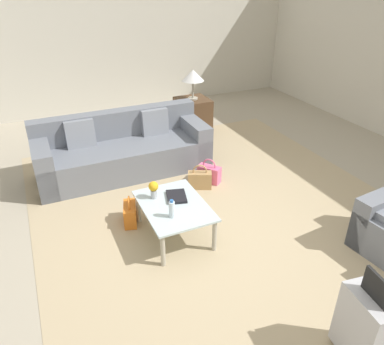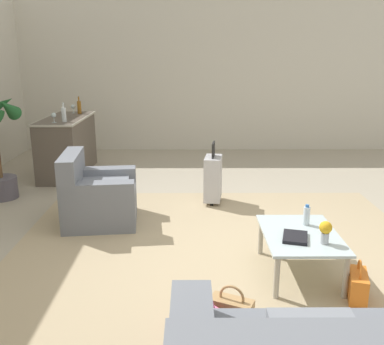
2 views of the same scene
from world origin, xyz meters
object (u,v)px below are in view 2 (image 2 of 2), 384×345
Objects in this scene: wine_glass_left_of_centre at (73,107)px; handbag_pink at (206,321)px; handbag_tan at (231,313)px; handbag_orange at (358,285)px; wine_glass_leftmost at (54,116)px; coffee_table at (300,239)px; armchair at (95,199)px; suitcase_silver at (213,178)px; flower_vase at (325,230)px; coffee_table_book at (295,237)px; wine_bottle_amber at (79,107)px; bar_console at (67,145)px; wine_bottle_clear at (64,114)px; water_bottle at (307,216)px.

wine_glass_left_of_centre reaches higher than handbag_pink.
wine_glass_left_of_centre is at bearing 26.19° from handbag_tan.
handbag_orange is at bearing -69.28° from handbag_pink.
handbag_pink is (-3.88, -2.21, -0.95)m from wine_glass_leftmost.
coffee_table is 2.59× the size of handbag_pink.
coffee_table reaches higher than handbag_pink.
wine_glass_leftmost is at bearing 46.50° from coffee_table.
coffee_table is at bearing -120.84° from armchair.
handbag_tan is 1.00× the size of handbag_orange.
armchair reaches higher than suitcase_silver.
wine_glass_left_of_centre reaches higher than suitcase_silver.
suitcase_silver is 2.37× the size of handbag_orange.
flower_vase is at bearing -145.71° from coffee_table.
wine_glass_leftmost reaches higher than handbag_orange.
handbag_tan is (-0.60, 0.86, -0.40)m from flower_vase.
flower_vase is at bearing -142.71° from wine_glass_left_of_centre.
wine_bottle_amber is (4.10, 2.89, 0.66)m from coffee_table_book.
handbag_orange is at bearing -132.39° from flower_vase.
bar_console is 5.34× the size of wine_bottle_clear.
flower_vase is at bearing -143.33° from wine_bottle_amber.
handbag_pink is at bearing 123.85° from flower_vase.
wine_bottle_clear reaches higher than bar_console.
wine_glass_leftmost is at bearing 68.43° from suitcase_silver.
armchair reaches higher than handbag_tan.
wine_glass_leftmost is at bearing 29.69° from handbag_pink.
flower_vase is at bearing -134.21° from wine_glass_leftmost.
handbag_pink is (-0.70, 1.05, -0.40)m from flower_vase.
coffee_table_book is at bearing 146.31° from coffee_table.
coffee_table is 4.35m from wine_glass_leftmost.
bar_console reaches higher than handbag_orange.
handbag_tan is (-2.11, -1.46, -0.17)m from armchair.
wine_bottle_amber reaches higher than handbag_pink.
wine_bottle_amber is at bearing 49.01° from suitcase_silver.
handbag_orange is (-3.39, -3.50, -0.95)m from wine_glass_leftmost.
flower_vase is at bearing -173.21° from water_bottle.
coffee_table_book is 0.76× the size of handbag_pink.
wine_bottle_amber is (0.48, -0.13, 0.59)m from bar_console.
wine_glass_leftmost reaches higher than coffee_table.
handbag_tan is at bearing -149.45° from wine_bottle_clear.
armchair is 2.06m from wine_glass_leftmost.
water_bottle is at bearing -156.04° from suitcase_silver.
bar_console is at bearing 57.99° from suitcase_silver.
water_bottle is 1.55m from handbag_pink.
suitcase_silver is 2.68m from handbag_orange.
handbag_tan is at bearing 179.89° from suitcase_silver.
wine_glass_leftmost is 0.18× the size of suitcase_silver.
wine_glass_left_of_centre reaches higher than coffee_table.
wine_glass_leftmost is at bearing 117.11° from wine_bottle_clear.
coffee_table reaches higher than handbag_orange.
wine_glass_leftmost is 1.03m from wine_bottle_amber.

